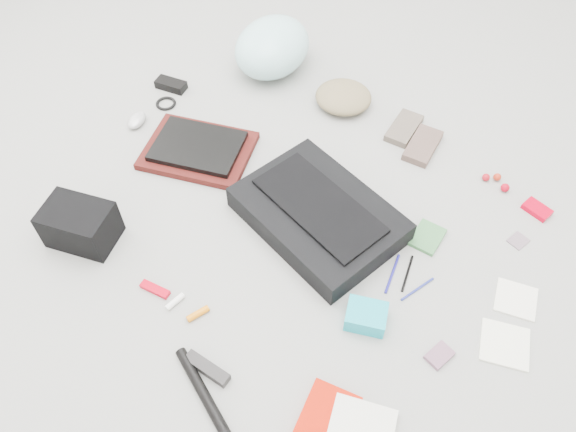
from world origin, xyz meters
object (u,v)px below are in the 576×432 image
Objects in this scene: messenger_bag at (318,215)px; laptop at (198,146)px; book_red at (325,423)px; accordion_wallet at (366,316)px; camera_bag at (80,225)px; bike_helmet at (272,47)px.

messenger_bag is 0.52m from laptop.
accordion_wallet is (-0.07, 0.31, 0.02)m from book_red.
camera_bag is 0.94m from book_red.
laptop is 0.55m from bike_helmet.
camera_bag is 0.91m from accordion_wallet.
laptop is 0.85m from accordion_wallet.
laptop is 0.87× the size of bike_helmet.
messenger_bag is at bearing 114.13° from book_red.
laptop is 1.04m from book_red.
bike_helmet is at bearing 78.28° from laptop.
camera_bag is at bearing -114.61° from laptop.
messenger_bag is 0.64m from book_red.
laptop is at bearing -87.15° from bike_helmet.
laptop is at bearing 137.74° from book_red.
messenger_bag is 2.55× the size of book_red.
accordion_wallet is at bearing -21.35° from messenger_bag.
book_red is at bearing -53.06° from bike_helmet.
camera_bag is (-0.04, -0.49, 0.03)m from laptop.
camera_bag is at bearing 165.84° from book_red.
bike_helmet is at bearing 73.88° from camera_bag.
accordion_wallet is (0.87, 0.27, -0.04)m from camera_bag.
messenger_bag reaches higher than laptop.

